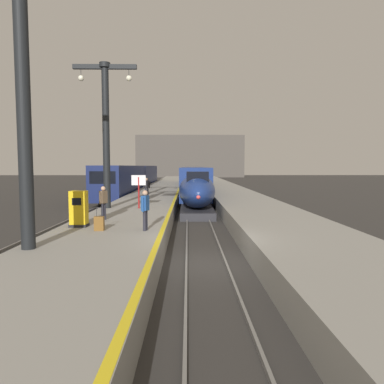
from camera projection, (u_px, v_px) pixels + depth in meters
ground_plane at (206, 264)px, 13.13m from camera, size 260.00×260.00×0.00m
platform_left at (157, 195)px, 37.72m from camera, size 4.80×110.00×1.05m
platform_right at (231, 195)px, 37.81m from camera, size 4.80×110.00×1.05m
platform_left_safety_stripe at (178, 191)px, 37.71m from camera, size 0.20×107.80×0.01m
rail_main_left at (187, 197)px, 40.54m from camera, size 0.08×110.00×0.12m
rail_main_right at (200, 197)px, 40.55m from camera, size 0.08×110.00×0.12m
rail_secondary_left at (119, 197)px, 40.44m from camera, size 0.08×110.00×0.12m
rail_secondary_right at (131, 197)px, 40.46m from camera, size 0.08×110.00×0.12m
highspeed_train_main at (194, 181)px, 41.78m from camera, size 2.92×38.93×3.60m
regional_train_adjacent at (135, 178)px, 47.89m from camera, size 2.85×36.60×3.80m
station_column_near at (23, 51)px, 10.76m from camera, size 4.00×0.68×10.39m
station_column_mid at (106, 122)px, 21.80m from camera, size 4.00×0.68×9.15m
passenger_near_edge at (145, 207)px, 14.33m from camera, size 0.32×0.55×1.69m
passenger_mid_platform at (103, 200)px, 17.16m from camera, size 0.37×0.52×1.69m
passenger_far_waiting at (147, 186)px, 29.10m from camera, size 0.55×0.32×1.69m
rolling_suitcase at (99, 223)px, 14.35m from camera, size 0.40×0.22×0.98m
ticket_machine_yellow at (79, 210)px, 15.29m from camera, size 0.76×0.62×1.60m
departure_info_board at (139, 185)px, 21.87m from camera, size 0.90×0.10×2.12m
terminus_back_wall at (190, 156)px, 114.31m from camera, size 36.00×2.00×14.00m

